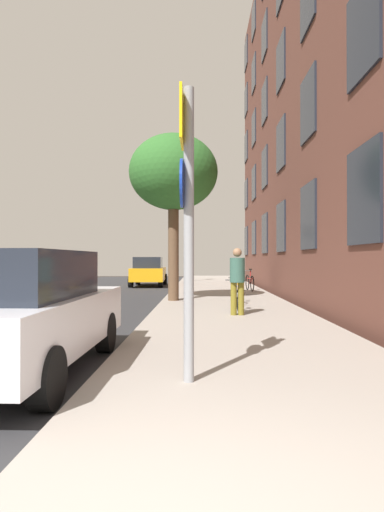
# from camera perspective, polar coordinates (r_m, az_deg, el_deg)

# --- Properties ---
(ground_plane) EXTENTS (41.80, 41.80, 0.00)m
(ground_plane) POSITION_cam_1_polar(r_m,az_deg,el_deg) (17.31, -7.92, -5.45)
(ground_plane) COLOR #332D28
(road_asphalt) EXTENTS (7.00, 38.00, 0.01)m
(road_asphalt) POSITION_cam_1_polar(r_m,az_deg,el_deg) (17.76, -14.66, -5.29)
(road_asphalt) COLOR #2D2D30
(road_asphalt) RESTS_ON ground
(sidewalk) EXTENTS (4.20, 38.00, 0.12)m
(sidewalk) POSITION_cam_1_polar(r_m,az_deg,el_deg) (17.11, 3.79, -5.31)
(sidewalk) COLOR #9E9389
(sidewalk) RESTS_ON ground
(building_facade) EXTENTS (0.56, 27.00, 16.93)m
(building_facade) POSITION_cam_1_polar(r_m,az_deg,el_deg) (18.25, 12.65, 22.02)
(building_facade) COLOR brown
(building_facade) RESTS_ON ground
(sign_post) EXTENTS (0.16, 0.60, 3.37)m
(sign_post) POSITION_cam_1_polar(r_m,az_deg,el_deg) (4.92, -0.71, 6.30)
(sign_post) COLOR gray
(sign_post) RESTS_ON sidewalk
(traffic_light) EXTENTS (0.43, 0.24, 3.57)m
(traffic_light) POSITION_cam_1_polar(r_m,az_deg,el_deg) (27.37, -0.44, 1.78)
(traffic_light) COLOR black
(traffic_light) RESTS_ON sidewalk
(tree_near) EXTENTS (3.01, 3.01, 5.63)m
(tree_near) POSITION_cam_1_polar(r_m,az_deg,el_deg) (14.75, -2.49, 10.92)
(tree_near) COLOR brown
(tree_near) RESTS_ON sidewalk
(bicycle_0) EXTENTS (0.42, 1.63, 0.91)m
(bicycle_0) POSITION_cam_1_polar(r_m,az_deg,el_deg) (11.77, 5.86, -5.50)
(bicycle_0) COLOR black
(bicycle_0) RESTS_ON sidewalk
(bicycle_1) EXTENTS (0.42, 1.61, 0.89)m
(bicycle_1) POSITION_cam_1_polar(r_m,az_deg,el_deg) (13.88, 6.05, -4.77)
(bicycle_1) COLOR black
(bicycle_1) RESTS_ON sidewalk
(bicycle_2) EXTENTS (0.42, 1.74, 0.94)m
(bicycle_2) POSITION_cam_1_polar(r_m,az_deg,el_deg) (17.27, 6.48, -3.84)
(bicycle_2) COLOR black
(bicycle_2) RESTS_ON sidewalk
(bicycle_3) EXTENTS (0.42, 1.71, 0.98)m
(bicycle_3) POSITION_cam_1_polar(r_m,az_deg,el_deg) (19.10, 7.71, -3.46)
(bicycle_3) COLOR black
(bicycle_3) RESTS_ON sidewalk
(pedestrian_0) EXTENTS (0.49, 0.49, 1.68)m
(pedestrian_0) POSITION_cam_1_polar(r_m,az_deg,el_deg) (10.74, 6.07, -2.77)
(pedestrian_0) COLOR olive
(pedestrian_0) RESTS_ON sidewalk
(car_0) EXTENTS (1.78, 4.17, 1.62)m
(car_0) POSITION_cam_1_polar(r_m,az_deg,el_deg) (6.02, -21.68, -6.86)
(car_0) COLOR silver
(car_0) RESTS_ON road_asphalt
(car_1) EXTENTS (1.93, 4.15, 1.62)m
(car_1) POSITION_cam_1_polar(r_m,az_deg,el_deg) (24.00, -5.81, -2.03)
(car_1) COLOR orange
(car_1) RESTS_ON road_asphalt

